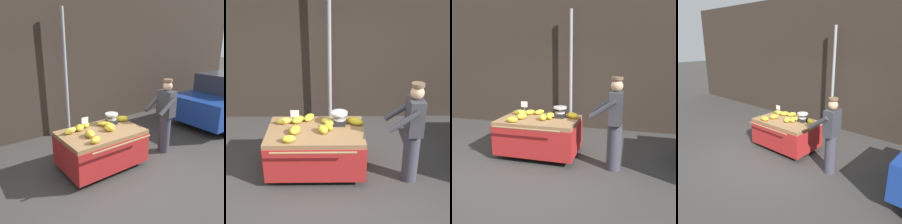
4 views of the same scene
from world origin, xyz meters
TOP-DOWN VIEW (x-y plane):
  - ground_plane at (0.00, 0.00)m, footprint 60.00×60.00m
  - back_wall at (0.00, 2.99)m, footprint 16.00×0.24m
  - street_pole at (0.13, 2.57)m, footprint 0.09×0.09m
  - banana_cart at (-0.09, 0.63)m, footprint 1.64×1.26m
  - weighing_scale at (0.32, 0.82)m, footprint 0.28×0.28m
  - price_sign at (-0.42, 0.67)m, footprint 0.14×0.01m
  - banana_bunch_0 at (-0.22, 1.02)m, footprint 0.23×0.30m
  - banana_bunch_1 at (0.04, 0.52)m, footprint 0.21×0.25m
  - banana_bunch_2 at (-0.48, 0.21)m, footprint 0.24×0.18m
  - banana_bunch_3 at (-0.41, 0.91)m, footprint 0.28×0.30m
  - banana_bunch_4 at (0.59, 0.82)m, footprint 0.32×0.24m
  - banana_bunch_5 at (-0.64, 0.87)m, footprint 0.29×0.18m
  - banana_bunch_6 at (0.13, 0.64)m, footprint 0.20×0.26m
  - banana_bunch_7 at (0.12, 0.83)m, footprint 0.30×0.30m
  - banana_bunch_8 at (-0.42, 0.51)m, footprint 0.24×0.28m
  - vendor_person at (1.47, 0.34)m, footprint 0.58×0.51m

SIDE VIEW (x-z plane):
  - ground_plane at x=0.00m, z-range 0.00..0.00m
  - banana_cart at x=-0.09m, z-range 0.18..0.98m
  - banana_bunch_0 at x=-0.22m, z-range 0.80..0.90m
  - banana_bunch_7 at x=0.12m, z-range 0.80..0.90m
  - banana_bunch_5 at x=-0.64m, z-range 0.80..0.91m
  - banana_bunch_3 at x=-0.41m, z-range 0.80..0.91m
  - banana_bunch_2 at x=-0.48m, z-range 0.80..0.92m
  - banana_bunch_6 at x=0.13m, z-range 0.80..0.92m
  - banana_bunch_8 at x=-0.42m, z-range 0.80..0.92m
  - banana_bunch_1 at x=0.04m, z-range 0.80..0.93m
  - banana_bunch_4 at x=0.59m, z-range 0.80..0.93m
  - vendor_person at x=1.47m, z-range 0.01..1.73m
  - weighing_scale at x=0.32m, z-range 0.80..1.04m
  - price_sign at x=-0.42m, z-range 0.88..1.22m
  - street_pole at x=0.13m, z-range 0.00..3.28m
  - back_wall at x=0.00m, z-range 0.00..4.31m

